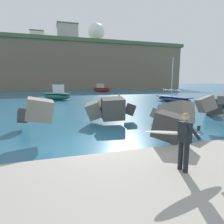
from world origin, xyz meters
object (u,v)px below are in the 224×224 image
surfer_with_board (181,137)px  station_building_central (67,33)px  station_building_east (37,37)px  radar_dome (96,34)px  mooring_buoy_inner (119,96)px  boat_near_centre (173,99)px  boat_mid_left (101,89)px  boat_near_right (57,95)px

surfer_with_board → station_building_central: (2.54, 69.23, 18.65)m
station_building_central → station_building_east: size_ratio=1.18×
radar_dome → station_building_central: bearing=-145.3°
surfer_with_board → mooring_buoy_inner: size_ratio=4.80×
boat_near_centre → radar_dome: radar_dome is taller
boat_mid_left → station_building_east: (-17.50, 27.03, 18.30)m
mooring_buoy_inner → station_building_east: station_building_east is taller
boat_mid_left → boat_near_centre: bearing=-83.8°
boat_near_centre → station_building_central: bearing=101.4°
boat_mid_left → radar_dome: (5.50, 30.03, 21.72)m
boat_near_centre → mooring_buoy_inner: bearing=111.9°
mooring_buoy_inner → boat_near_centre: bearing=-68.1°
boat_near_centre → mooring_buoy_inner: size_ratio=14.09×
surfer_with_board → station_building_east: bearing=96.0°
mooring_buoy_inner → station_building_central: (-5.83, 39.65, 19.71)m
boat_near_right → mooring_buoy_inner: 11.54m
mooring_buoy_inner → station_building_east: bearing=109.8°
radar_dome → station_building_central: radar_dome is taller
radar_dome → station_building_east: bearing=-172.6°
mooring_buoy_inner → station_building_central: 44.66m
boat_mid_left → mooring_buoy_inner: size_ratio=13.49×
boat_near_right → station_building_central: size_ratio=0.66×
boat_near_right → radar_dome: (17.97, 50.76, 21.71)m
boat_mid_left → mooring_buoy_inner: bearing=-93.8°
mooring_buoy_inner → station_building_east: size_ratio=0.07×
surfer_with_board → radar_dome: radar_dome is taller
boat_near_right → mooring_buoy_inner: bearing=12.2°
boat_mid_left → station_building_central: (-7.04, 21.35, 19.16)m
boat_near_right → mooring_buoy_inner: (11.26, 2.43, -0.56)m
boat_near_right → boat_mid_left: (12.47, 20.73, -0.01)m
surfer_with_board → radar_dome: 82.15m
surfer_with_board → boat_near_right: 27.31m
boat_near_centre → radar_dome: (2.34, 59.21, 22.05)m
surfer_with_board → radar_dome: (15.08, 77.92, 21.22)m
boat_near_right → station_building_east: (-5.03, 47.76, 18.29)m
station_building_central → station_building_east: (-10.47, 5.68, -0.86)m
boat_near_centre → boat_near_right: size_ratio=1.28×
boat_near_centre → radar_dome: 63.23m
boat_near_right → station_building_east: size_ratio=0.78×
boat_mid_left → boat_near_right: bearing=-121.0°
mooring_buoy_inner → station_building_central: station_building_central is taller
surfer_with_board → station_building_east: station_building_east is taller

